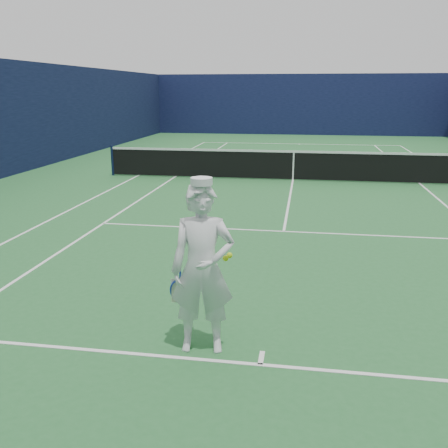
# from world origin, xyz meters

# --- Properties ---
(ground) EXTENTS (80.00, 80.00, 0.00)m
(ground) POSITION_xyz_m (0.00, 0.00, 0.00)
(ground) COLOR #266531
(ground) RESTS_ON ground
(court_markings) EXTENTS (11.03, 23.83, 0.01)m
(court_markings) POSITION_xyz_m (0.00, 0.00, 0.00)
(court_markings) COLOR white
(court_markings) RESTS_ON ground
(windscreen_fence) EXTENTS (20.12, 36.12, 4.00)m
(windscreen_fence) POSITION_xyz_m (0.00, 0.00, 2.00)
(windscreen_fence) COLOR #10153C
(windscreen_fence) RESTS_ON ground
(tennis_net) EXTENTS (12.88, 0.09, 1.07)m
(tennis_net) POSITION_xyz_m (0.00, 0.00, 0.55)
(tennis_net) COLOR #141E4C
(tennis_net) RESTS_ON ground
(tennis_player) EXTENTS (0.85, 0.58, 2.05)m
(tennis_player) POSITION_xyz_m (-0.70, -11.61, 1.00)
(tennis_player) COLOR white
(tennis_player) RESTS_ON ground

